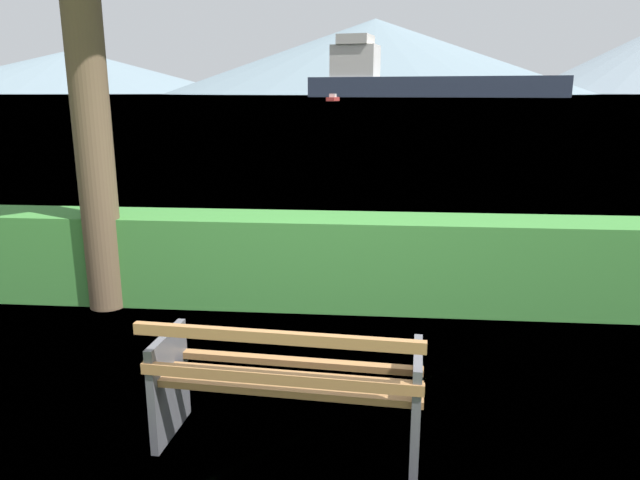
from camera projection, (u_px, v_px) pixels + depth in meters
The scene contains 7 objects.
ground_plane at pixel (290, 442), 3.66m from camera, with size 1400.00×1400.00×0.00m, color #4C6B33.
water_surface at pixel (373, 96), 301.75m from camera, with size 620.00×620.00×0.00m, color #7A99A8.
park_bench at pixel (287, 385), 3.50m from camera, with size 1.64×0.69×0.87m.
hedge_row at pixel (323, 261), 5.96m from camera, with size 9.74×0.65×0.90m, color #387A33.
cargo_ship_large at pixel (414, 80), 222.06m from camera, with size 95.93×34.63×23.09m.
fishing_boat_near at pixel (333, 98), 135.08m from camera, with size 2.77×5.82×1.62m.
distant_hills at pixel (400, 59), 550.77m from camera, with size 916.59×410.24×75.12m.
Camera 1 is at (0.48, -3.21, 2.11)m, focal length 33.12 mm.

